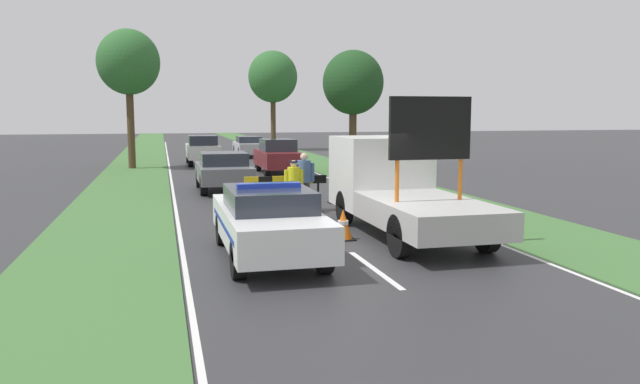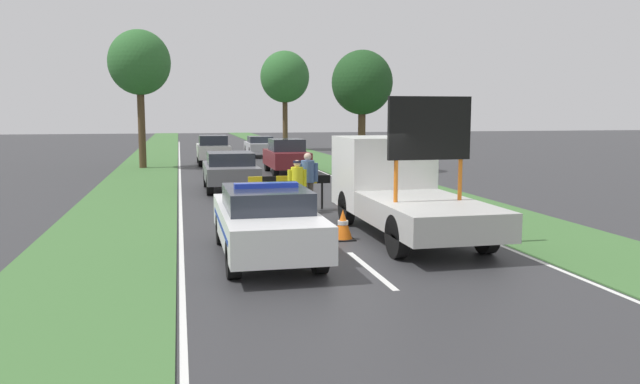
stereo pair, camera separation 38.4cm
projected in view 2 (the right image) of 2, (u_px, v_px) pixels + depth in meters
name	position (u px, v px, depth m)	size (l,w,h in m)	color
ground_plane	(349.00, 252.00, 13.24)	(160.00, 160.00, 0.00)	#333335
lane_markings	(253.00, 174.00, 30.17)	(7.04, 70.42, 0.01)	silver
grass_verge_left	(146.00, 171.00, 31.47)	(3.16, 120.00, 0.03)	#427038
grass_verge_right	(343.00, 167.00, 33.72)	(3.16, 120.00, 0.03)	#427038
police_car	(266.00, 220.00, 12.64)	(1.83, 4.93, 1.55)	white
work_truck	(397.00, 186.00, 15.42)	(2.20, 6.30, 3.28)	white
road_barrier	(290.00, 182.00, 18.84)	(2.51, 0.08, 1.04)	black
police_officer	(297.00, 182.00, 18.15)	(0.56, 0.36, 1.57)	#191E38
pedestrian_civilian	(308.00, 177.00, 18.59)	(0.63, 0.40, 1.76)	brown
traffic_cone_near_police	(317.00, 238.00, 13.38)	(0.39, 0.39, 0.55)	black
traffic_cone_centre_front	(340.00, 194.00, 20.38)	(0.43, 0.43, 0.60)	black
traffic_cone_near_truck	(343.00, 225.00, 14.47)	(0.52, 0.52, 0.71)	black
traffic_cone_behind_barrier	(276.00, 201.00, 18.54)	(0.47, 0.47, 0.65)	black
queued_car_suv_grey	(230.00, 170.00, 23.65)	(1.91, 4.18, 1.46)	slate
queued_car_wagon_maroon	(286.00, 156.00, 30.32)	(1.73, 4.30, 1.68)	maroon
queued_car_van_white	(213.00, 149.00, 35.56)	(1.75, 4.21, 1.66)	silver
queued_car_sedan_silver	(260.00, 146.00, 41.78)	(1.73, 4.14, 1.38)	#B2B2B7
roadside_tree_near_left	(285.00, 77.00, 48.70)	(3.82, 3.82, 7.74)	#4C3823
roadside_tree_near_right	(139.00, 63.00, 32.52)	(3.21, 3.21, 7.24)	#4C3823
roadside_tree_mid_left	(362.00, 83.00, 30.38)	(2.98, 2.98, 5.97)	#4C3823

